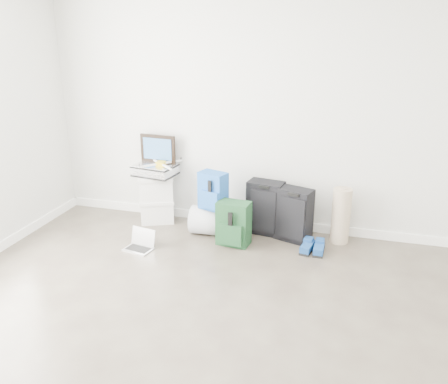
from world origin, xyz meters
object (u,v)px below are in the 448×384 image
(boxes_stack, at_px, (157,198))
(duffel_bag, at_px, (214,221))
(large_suitcase, at_px, (265,208))
(laptop, at_px, (140,244))
(briefcase, at_px, (155,170))
(carry_on, at_px, (294,215))

(boxes_stack, relative_size, duffel_bag, 1.11)
(large_suitcase, height_order, laptop, large_suitcase)
(briefcase, xyz_separation_m, duffel_bag, (0.76, -0.18, -0.47))
(boxes_stack, distance_m, laptop, 0.78)
(large_suitcase, relative_size, carry_on, 1.03)
(boxes_stack, relative_size, laptop, 1.78)
(boxes_stack, xyz_separation_m, briefcase, (0.00, -0.00, 0.34))
(large_suitcase, bearing_deg, carry_on, -8.99)
(briefcase, height_order, carry_on, briefcase)
(boxes_stack, distance_m, briefcase, 0.34)
(boxes_stack, relative_size, carry_on, 0.97)
(briefcase, relative_size, carry_on, 0.77)
(duffel_bag, bearing_deg, laptop, -140.57)
(carry_on, relative_size, laptop, 1.83)
(boxes_stack, distance_m, duffel_bag, 0.79)
(boxes_stack, xyz_separation_m, carry_on, (1.62, -0.09, 0.01))
(large_suitcase, distance_m, carry_on, 0.35)
(large_suitcase, distance_m, laptop, 1.41)
(boxes_stack, xyz_separation_m, laptop, (0.13, -0.74, -0.23))
(boxes_stack, height_order, laptop, boxes_stack)
(briefcase, bearing_deg, laptop, -71.78)
(large_suitcase, bearing_deg, laptop, -138.36)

